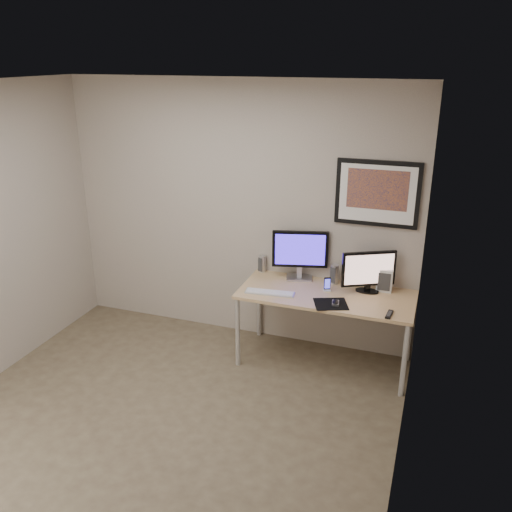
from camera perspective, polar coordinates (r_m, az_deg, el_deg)
The scene contains 14 objects.
floor at distance 4.62m, azimuth -9.69°, elevation -17.11°, with size 3.60×3.60×0.00m, color #4B3F2F.
room at distance 4.22m, azimuth -8.11°, elevation 4.46°, with size 3.60×3.60×3.60m.
desk at distance 5.06m, azimuth 7.38°, elevation -4.59°, with size 1.60×0.70×0.73m.
framed_art at distance 5.00m, azimuth 12.65°, elevation 6.44°, with size 0.75×0.04×0.60m.
monitor_large at distance 5.22m, azimuth 4.65°, elevation 0.35°, with size 0.53×0.23×0.49m.
monitor_tv at distance 5.04m, azimuth 11.77°, elevation -1.53°, with size 0.46×0.26×0.40m.
speaker_left at distance 5.44m, azimuth 0.68°, elevation -0.82°, with size 0.07×0.07×0.17m, color #BBBBC0.
speaker_right at distance 5.22m, azimuth 8.28°, elevation -1.90°, with size 0.07×0.07×0.19m, color #BBBBC0.
phone_dock at distance 5.05m, azimuth 7.51°, elevation -2.95°, with size 0.06×0.06×0.14m, color black.
keyboard at distance 4.99m, azimuth 1.46°, elevation -3.85°, with size 0.46×0.12×0.02m, color #B7B8BC.
mousepad at distance 4.82m, azimuth 7.87°, elevation -5.02°, with size 0.29×0.25×0.00m, color black.
mouse at distance 4.82m, azimuth 8.37°, elevation -4.84°, with size 0.06×0.10×0.03m, color black.
remote at distance 4.72m, azimuth 13.85°, elevation -5.97°, with size 0.04×0.16×0.02m, color black.
fan_unit at distance 5.14m, azimuth 13.40°, elevation -2.45°, with size 0.14×0.10×0.22m, color silver.
Camera 1 is at (1.89, -3.14, 2.81)m, focal length 38.00 mm.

